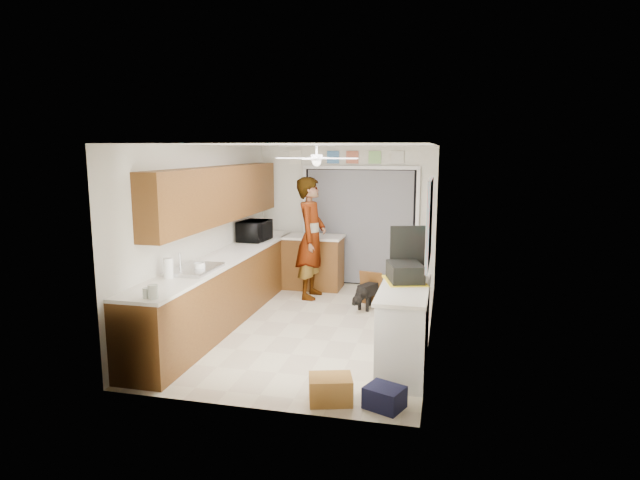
# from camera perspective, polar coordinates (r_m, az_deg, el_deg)

# --- Properties ---
(floor) EXTENTS (5.00, 5.00, 0.00)m
(floor) POSITION_cam_1_polar(r_m,az_deg,el_deg) (7.61, -0.70, -9.07)
(floor) COLOR beige
(floor) RESTS_ON ground
(ceiling) EXTENTS (5.00, 5.00, 0.00)m
(ceiling) POSITION_cam_1_polar(r_m,az_deg,el_deg) (7.21, -0.74, 10.11)
(ceiling) COLOR white
(ceiling) RESTS_ON ground
(wall_back) EXTENTS (3.20, 0.00, 3.20)m
(wall_back) POSITION_cam_1_polar(r_m,az_deg,el_deg) (9.72, 2.85, 2.62)
(wall_back) COLOR silver
(wall_back) RESTS_ON ground
(wall_front) EXTENTS (3.20, 0.00, 3.20)m
(wall_front) POSITION_cam_1_polar(r_m,az_deg,el_deg) (4.97, -7.75, -4.37)
(wall_front) COLOR silver
(wall_front) RESTS_ON ground
(wall_left) EXTENTS (0.00, 5.00, 5.00)m
(wall_left) POSITION_cam_1_polar(r_m,az_deg,el_deg) (7.84, -12.14, 0.69)
(wall_left) COLOR silver
(wall_left) RESTS_ON ground
(wall_right) EXTENTS (0.00, 5.00, 5.00)m
(wall_right) POSITION_cam_1_polar(r_m,az_deg,el_deg) (7.09, 11.92, -0.24)
(wall_right) COLOR silver
(wall_right) RESTS_ON ground
(left_base_cabinets) EXTENTS (0.60, 4.80, 0.90)m
(left_base_cabinets) POSITION_cam_1_polar(r_m,az_deg,el_deg) (7.88, -9.95, -5.13)
(left_base_cabinets) COLOR brown
(left_base_cabinets) RESTS_ON floor
(left_countertop) EXTENTS (0.62, 4.80, 0.04)m
(left_countertop) POSITION_cam_1_polar(r_m,az_deg,el_deg) (7.77, -9.99, -1.79)
(left_countertop) COLOR white
(left_countertop) RESTS_ON left_base_cabinets
(upper_cabinets) EXTENTS (0.32, 4.00, 0.80)m
(upper_cabinets) POSITION_cam_1_polar(r_m,az_deg,el_deg) (7.89, -10.61, 4.83)
(upper_cabinets) COLOR brown
(upper_cabinets) RESTS_ON wall_left
(sink_basin) EXTENTS (0.50, 0.76, 0.06)m
(sink_basin) POSITION_cam_1_polar(r_m,az_deg,el_deg) (6.88, -13.28, -3.10)
(sink_basin) COLOR silver
(sink_basin) RESTS_ON left_countertop
(faucet) EXTENTS (0.03, 0.03, 0.22)m
(faucet) POSITION_cam_1_polar(r_m,az_deg,el_deg) (6.95, -14.71, -2.24)
(faucet) COLOR silver
(faucet) RESTS_ON left_countertop
(peninsula_base) EXTENTS (1.00, 0.60, 0.90)m
(peninsula_base) POSITION_cam_1_polar(r_m,az_deg,el_deg) (9.48, -0.71, -2.46)
(peninsula_base) COLOR brown
(peninsula_base) RESTS_ON floor
(peninsula_top) EXTENTS (1.04, 0.64, 0.04)m
(peninsula_top) POSITION_cam_1_polar(r_m,az_deg,el_deg) (9.39, -0.72, 0.34)
(peninsula_top) COLOR white
(peninsula_top) RESTS_ON peninsula_base
(back_opening_recess) EXTENTS (2.00, 0.06, 2.10)m
(back_opening_recess) POSITION_cam_1_polar(r_m,az_deg,el_deg) (9.68, 4.27, 1.37)
(back_opening_recess) COLOR black
(back_opening_recess) RESTS_ON wall_back
(curtain_panel) EXTENTS (1.90, 0.03, 2.05)m
(curtain_panel) POSITION_cam_1_polar(r_m,az_deg,el_deg) (9.64, 4.23, 1.34)
(curtain_panel) COLOR gray
(curtain_panel) RESTS_ON wall_back
(door_trim_left) EXTENTS (0.06, 0.04, 2.10)m
(door_trim_left) POSITION_cam_1_polar(r_m,az_deg,el_deg) (9.86, -1.62, 1.55)
(door_trim_left) COLOR white
(door_trim_left) RESTS_ON wall_back
(door_trim_right) EXTENTS (0.06, 0.04, 2.10)m
(door_trim_right) POSITION_cam_1_polar(r_m,az_deg,el_deg) (9.54, 10.30, 1.12)
(door_trim_right) COLOR white
(door_trim_right) RESTS_ON wall_back
(door_trim_head) EXTENTS (2.10, 0.04, 0.06)m
(door_trim_head) POSITION_cam_1_polar(r_m,az_deg,el_deg) (9.55, 4.32, 7.71)
(door_trim_head) COLOR white
(door_trim_head) RESTS_ON wall_back
(header_frame_1) EXTENTS (0.22, 0.02, 0.22)m
(header_frame_1) POSITION_cam_1_polar(r_m,az_deg,el_deg) (9.67, 1.40, 8.83)
(header_frame_1) COLOR #4479B7
(header_frame_1) RESTS_ON wall_back
(header_frame_2) EXTENTS (0.22, 0.02, 0.22)m
(header_frame_2) POSITION_cam_1_polar(r_m,az_deg,el_deg) (9.60, 3.47, 8.80)
(header_frame_2) COLOR #BC6046
(header_frame_2) RESTS_ON wall_back
(header_frame_3) EXTENTS (0.22, 0.02, 0.22)m
(header_frame_3) POSITION_cam_1_polar(r_m,az_deg,el_deg) (9.54, 5.86, 8.77)
(header_frame_3) COLOR #86C06D
(header_frame_3) RESTS_ON wall_back
(header_frame_4) EXTENTS (0.22, 0.02, 0.22)m
(header_frame_4) POSITION_cam_1_polar(r_m,az_deg,el_deg) (9.50, 8.28, 8.71)
(header_frame_4) COLOR beige
(header_frame_4) RESTS_ON wall_back
(route66_sign) EXTENTS (0.22, 0.02, 0.26)m
(route66_sign) POSITION_cam_1_polar(r_m,az_deg,el_deg) (9.84, -2.64, 8.83)
(route66_sign) COLOR silver
(route66_sign) RESTS_ON wall_back
(right_counter_base) EXTENTS (0.50, 1.40, 0.90)m
(right_counter_base) POSITION_cam_1_polar(r_m,az_deg,el_deg) (6.14, 8.98, -9.43)
(right_counter_base) COLOR white
(right_counter_base) RESTS_ON floor
(right_counter_top) EXTENTS (0.54, 1.44, 0.04)m
(right_counter_top) POSITION_cam_1_polar(r_m,az_deg,el_deg) (6.00, 9.00, -5.18)
(right_counter_top) COLOR white
(right_counter_top) RESTS_ON right_counter_base
(abstract_painting) EXTENTS (0.03, 1.15, 0.95)m
(abstract_painting) POSITION_cam_1_polar(r_m,az_deg,el_deg) (6.05, 11.60, 1.91)
(abstract_painting) COLOR #E15267
(abstract_painting) RESTS_ON wall_right
(ceiling_fan) EXTENTS (1.14, 1.14, 0.24)m
(ceiling_fan) POSITION_cam_1_polar(r_m,az_deg,el_deg) (7.40, -0.36, 8.71)
(ceiling_fan) COLOR white
(ceiling_fan) RESTS_ON ceiling
(microwave) EXTENTS (0.45, 0.63, 0.33)m
(microwave) POSITION_cam_1_polar(r_m,az_deg,el_deg) (8.92, -6.99, 0.98)
(microwave) COLOR black
(microwave) RESTS_ON left_countertop
(cup) EXTENTS (0.15, 0.15, 0.11)m
(cup) POSITION_cam_1_polar(r_m,az_deg,el_deg) (6.82, -12.73, -2.84)
(cup) COLOR white
(cup) RESTS_ON left_countertop
(jar_a) EXTENTS (0.13, 0.13, 0.14)m
(jar_a) POSITION_cam_1_polar(r_m,az_deg,el_deg) (5.73, -17.39, -5.29)
(jar_a) COLOR silver
(jar_a) RESTS_ON left_countertop
(jar_b) EXTENTS (0.08, 0.08, 0.11)m
(jar_b) POSITION_cam_1_polar(r_m,az_deg,el_deg) (5.77, -18.06, -5.40)
(jar_b) COLOR silver
(jar_b) RESTS_ON left_countertop
(paper_towel_roll) EXTENTS (0.15, 0.15, 0.24)m
(paper_towel_roll) POSITION_cam_1_polar(r_m,az_deg,el_deg) (6.54, -15.88, -2.93)
(paper_towel_roll) COLOR white
(paper_towel_roll) RESTS_ON left_countertop
(suitcase) EXTENTS (0.49, 0.57, 0.21)m
(suitcase) POSITION_cam_1_polar(r_m,az_deg,el_deg) (6.25, 9.05, -3.40)
(suitcase) COLOR black
(suitcase) RESTS_ON right_counter_top
(suitcase_rim) EXTENTS (0.58, 0.68, 0.02)m
(suitcase_rim) POSITION_cam_1_polar(r_m,az_deg,el_deg) (6.28, 9.03, -4.38)
(suitcase_rim) COLOR yellow
(suitcase_rim) RESTS_ON suitcase
(suitcase_lid) EXTENTS (0.41, 0.15, 0.50)m
(suitcase_lid) POSITION_cam_1_polar(r_m,az_deg,el_deg) (6.49, 9.31, -0.68)
(suitcase_lid) COLOR black
(suitcase_lid) RESTS_ON suitcase
(cardboard_box) EXTENTS (0.49, 0.42, 0.26)m
(cardboard_box) POSITION_cam_1_polar(r_m,az_deg,el_deg) (5.42, 1.13, -15.63)
(cardboard_box) COLOR #B48538
(cardboard_box) RESTS_ON floor
(navy_crate) EXTENTS (0.43, 0.40, 0.21)m
(navy_crate) POSITION_cam_1_polar(r_m,az_deg,el_deg) (5.36, 6.90, -16.32)
(navy_crate) COLOR black
(navy_crate) RESTS_ON floor
(cabinet_door_panel) EXTENTS (0.40, 0.23, 0.56)m
(cabinet_door_panel) POSITION_cam_1_polar(r_m,az_deg,el_deg) (8.48, 5.53, -5.14)
(cabinet_door_panel) COLOR brown
(cabinet_door_panel) RESTS_ON floor
(man) EXTENTS (0.49, 0.74, 2.00)m
(man) POSITION_cam_1_polar(r_m,az_deg,el_deg) (8.78, -0.94, 0.22)
(man) COLOR white
(man) RESTS_ON floor
(dog) EXTENTS (0.45, 0.62, 0.44)m
(dog) POSITION_cam_1_polar(r_m,az_deg,el_deg) (8.34, 5.20, -5.82)
(dog) COLOR black
(dog) RESTS_ON floor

